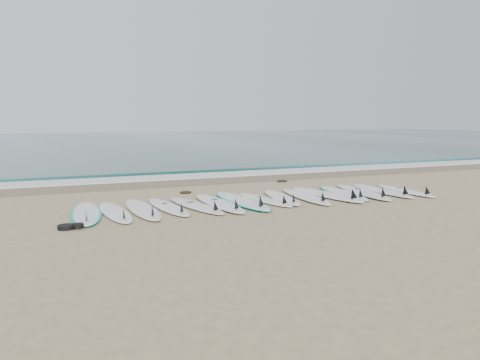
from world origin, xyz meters
name	(u,v)px	position (x,y,z in m)	size (l,w,h in m)	color
ground	(265,202)	(0.00, 0.00, 0.00)	(120.00, 120.00, 0.00)	tan
ocean	(102,142)	(0.00, 32.50, 0.01)	(120.00, 55.00, 0.03)	#235758
wet_sand_band	(209,181)	(0.00, 4.10, 0.01)	(120.00, 1.80, 0.01)	#70624A
foam_band	(196,176)	(0.00, 5.50, 0.02)	(120.00, 1.40, 0.04)	silver
wave_crest	(184,171)	(0.00, 7.00, 0.05)	(120.00, 1.00, 0.10)	#235758
surfboard_0	(86,213)	(-4.19, 0.03, 0.05)	(0.87, 2.70, 0.34)	white
surfboard_1	(116,212)	(-3.61, -0.15, 0.06)	(0.63, 2.52, 0.32)	white
surfboard_2	(143,209)	(-3.00, -0.06, 0.06)	(0.57, 2.70, 0.34)	white
surfboard_3	(169,207)	(-2.41, 0.00, 0.05)	(0.69, 2.46, 0.31)	white
surfboard_4	(197,205)	(-1.78, -0.09, 0.06)	(0.94, 2.57, 0.32)	silver
surfboard_5	(220,203)	(-1.20, -0.05, 0.06)	(0.63, 2.78, 0.35)	white
surfboard_6	(242,201)	(-0.57, 0.08, 0.06)	(0.72, 2.92, 0.37)	white
surfboard_7	(266,200)	(0.03, 0.01, 0.05)	(0.75, 2.35, 0.30)	white
surfboard_8	(282,197)	(0.56, 0.13, 0.05)	(0.92, 2.50, 0.31)	white
surfboard_9	(306,196)	(1.20, 0.02, 0.06)	(0.89, 2.78, 0.35)	white
surfboard_10	(327,194)	(1.84, 0.04, 0.06)	(0.87, 2.95, 0.37)	white
surfboard_11	(344,193)	(2.42, 0.12, 0.05)	(1.05, 2.70, 0.33)	white
surfboard_12	(364,192)	(2.97, -0.02, 0.06)	(1.09, 2.95, 0.37)	white
surfboard_13	(383,190)	(3.64, 0.01, 0.06)	(0.76, 2.76, 0.35)	white
surfboard_14	(406,191)	(4.24, -0.23, 0.05)	(0.69, 2.47, 0.31)	white
seaweed_near	(186,192)	(-1.42, 2.02, 0.03)	(0.33, 0.26, 0.06)	black
seaweed_far	(282,181)	(2.13, 3.05, 0.03)	(0.36, 0.28, 0.07)	black
leash_coil	(69,227)	(-4.60, -1.15, 0.05)	(0.46, 0.36, 0.11)	black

